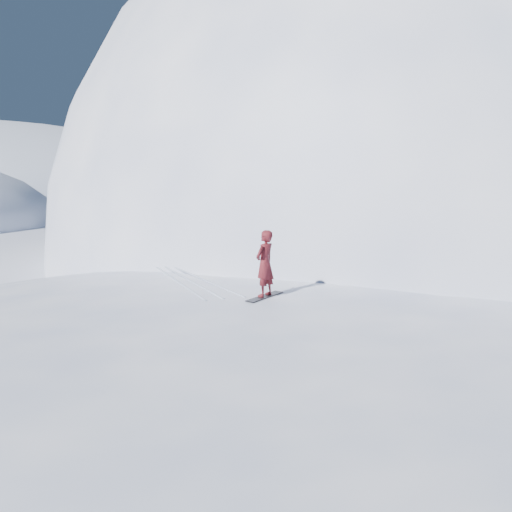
{
  "coord_description": "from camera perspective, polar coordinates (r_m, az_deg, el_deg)",
  "views": [
    {
      "loc": [
        -2.77,
        -11.4,
        6.01
      ],
      "look_at": [
        1.39,
        3.7,
        3.5
      ],
      "focal_mm": 35.0,
      "sensor_mm": 36.0,
      "label": 1
    }
  ],
  "objects": [
    {
      "name": "summit_peak",
      "position": [
        45.26,
        17.95,
        1.02
      ],
      "size": [
        60.0,
        56.0,
        56.0
      ],
      "primitive_type": "ellipsoid",
      "color": "white",
      "rests_on": "ground"
    },
    {
      "name": "snowboarder",
      "position": [
        14.93,
        1.02,
        -0.85
      ],
      "size": [
        0.87,
        0.83,
        2.0
      ],
      "primitive_type": "imported",
      "rotation": [
        0.0,
        0.0,
        3.82
      ],
      "color": "maroon",
      "rests_on": "snowboard"
    },
    {
      "name": "wind_bumps",
      "position": [
        14.96,
        -5.79,
        -14.63
      ],
      "size": [
        16.0,
        14.4,
        1.0
      ],
      "color": "white",
      "rests_on": "ground"
    },
    {
      "name": "ground",
      "position": [
        13.18,
        -1.65,
        -18.02
      ],
      "size": [
        400.0,
        400.0,
        0.0
      ],
      "primitive_type": "plane",
      "color": "white",
      "rests_on": "ground"
    },
    {
      "name": "board_tracks",
      "position": [
        17.62,
        -7.49,
        -2.73
      ],
      "size": [
        2.26,
        5.93,
        0.04
      ],
      "color": "silver",
      "rests_on": "ground"
    },
    {
      "name": "near_ridge",
      "position": [
        16.05,
        -0.71,
        -12.88
      ],
      "size": [
        36.0,
        28.0,
        4.8
      ],
      "primitive_type": "ellipsoid",
      "color": "white",
      "rests_on": "ground"
    },
    {
      "name": "peak_shoulder",
      "position": [
        34.42,
        6.62,
        -1.02
      ],
      "size": [
        28.0,
        24.0,
        18.0
      ],
      "primitive_type": "ellipsoid",
      "color": "white",
      "rests_on": "ground"
    },
    {
      "name": "snowboard",
      "position": [
        15.13,
        1.01,
        -4.64
      ],
      "size": [
        1.43,
        1.24,
        0.03
      ],
      "primitive_type": "cube",
      "rotation": [
        0.0,
        0.0,
        0.68
      ],
      "color": "black",
      "rests_on": "near_ridge"
    }
  ]
}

